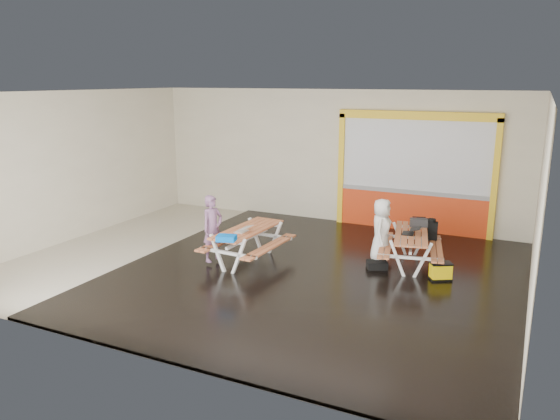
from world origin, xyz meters
The scene contains 14 objects.
room centered at (0.00, 0.00, 1.75)m, with size 10.02×8.02×3.52m.
deck centered at (1.25, 0.00, 0.03)m, with size 7.50×7.98×0.05m, color black.
kiosk centered at (2.20, 3.93, 1.44)m, with size 3.88×0.16×3.00m.
picnic_table_left centered at (-0.32, 0.03, 0.59)m, with size 1.38×1.97×0.76m.
picnic_table_right centered at (2.76, 1.29, 0.56)m, with size 1.57×2.03×0.73m.
person_left centered at (-0.91, -0.37, 0.80)m, with size 0.50×0.33×1.37m, color #724C6D.
person_right centered at (2.18, 1.11, 0.76)m, with size 0.64×0.41×1.30m, color white.
laptop_left centered at (-0.28, -0.23, 0.81)m, with size 0.32×0.29×0.14m.
laptop_right centered at (2.76, 1.19, 0.78)m, with size 0.38×0.34×0.15m.
blue_pouch centered at (-0.27, -0.89, 0.82)m, with size 0.36×0.25×0.11m, color #0056BF.
toolbox centered at (2.79, 1.85, 0.81)m, with size 0.40×0.27×0.21m.
backpack centered at (3.03, 1.94, 0.66)m, with size 0.30×0.22×0.46m.
dark_case centered at (2.21, 0.79, 0.12)m, with size 0.40×0.30×0.15m, color black.
fluke_bag centered at (3.47, 0.70, 0.21)m, with size 0.47×0.42×0.34m.
Camera 1 is at (4.88, -9.27, 3.75)m, focal length 34.53 mm.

